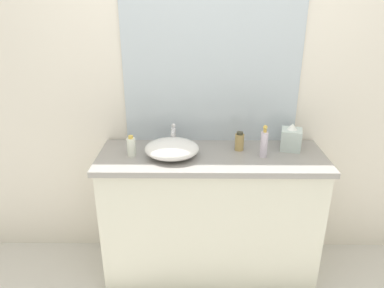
{
  "coord_description": "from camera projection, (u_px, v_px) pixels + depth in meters",
  "views": [
    {
      "loc": [
        -0.08,
        -1.6,
        1.81
      ],
      "look_at": [
        -0.09,
        0.42,
        0.97
      ],
      "focal_mm": 33.44,
      "sensor_mm": 36.0,
      "label": 1
    }
  ],
  "objects": [
    {
      "name": "wall_mirror_panel",
      "position": [
        212.0,
        62.0,
        2.27
      ],
      "size": [
        1.14,
        0.01,
        1.06
      ],
      "primitive_type": "cube",
      "color": "#B2BCC6",
      "rests_on": "vanity_counter"
    },
    {
      "name": "faucet",
      "position": [
        173.0,
        134.0,
        2.33
      ],
      "size": [
        0.03,
        0.12,
        0.15
      ],
      "color": "silver",
      "rests_on": "vanity_counter"
    },
    {
      "name": "bathroom_wall_rear",
      "position": [
        207.0,
        80.0,
        2.35
      ],
      "size": [
        6.0,
        0.06,
        2.6
      ],
      "primitive_type": "cube",
      "color": "silver",
      "rests_on": "ground"
    },
    {
      "name": "lotion_bottle",
      "position": [
        131.0,
        147.0,
        2.2
      ],
      "size": [
        0.05,
        0.05,
        0.13
      ],
      "color": "white",
      "rests_on": "vanity_counter"
    },
    {
      "name": "soap_dispenser",
      "position": [
        264.0,
        143.0,
        2.18
      ],
      "size": [
        0.05,
        0.05,
        0.2
      ],
      "color": "silver",
      "rests_on": "vanity_counter"
    },
    {
      "name": "tissue_box",
      "position": [
        291.0,
        138.0,
        2.29
      ],
      "size": [
        0.15,
        0.15,
        0.18
      ],
      "color": "#B7C5BF",
      "rests_on": "vanity_counter"
    },
    {
      "name": "vanity_counter",
      "position": [
        210.0,
        215.0,
        2.41
      ],
      "size": [
        1.42,
        0.5,
        0.89
      ],
      "color": "beige",
      "rests_on": "ground"
    },
    {
      "name": "perfume_bottle",
      "position": [
        239.0,
        142.0,
        2.29
      ],
      "size": [
        0.06,
        0.06,
        0.12
      ],
      "color": "tan",
      "rests_on": "vanity_counter"
    },
    {
      "name": "sink_basin",
      "position": [
        172.0,
        149.0,
        2.19
      ],
      "size": [
        0.33,
        0.3,
        0.11
      ],
      "primitive_type": "ellipsoid",
      "color": "silver",
      "rests_on": "vanity_counter"
    }
  ]
}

